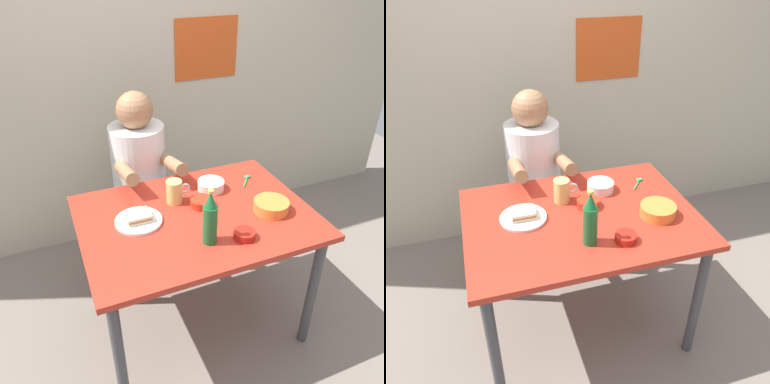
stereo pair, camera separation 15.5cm
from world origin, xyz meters
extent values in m
plane|color=slate|center=(0.00, 0.00, 0.00)|extent=(6.00, 6.00, 0.00)
cube|color=#BCB299|center=(0.00, 1.05, 1.30)|extent=(4.40, 0.08, 2.60)
cube|color=#CC4C19|center=(0.50, 1.01, 1.27)|extent=(0.44, 0.01, 0.38)
cube|color=#B72D1E|center=(0.00, 0.00, 0.72)|extent=(1.10, 0.80, 0.03)
cylinder|color=#3F3F44|center=(-0.49, -0.34, 0.35)|extent=(0.05, 0.05, 0.71)
cylinder|color=#3F3F44|center=(0.49, -0.34, 0.35)|extent=(0.05, 0.05, 0.71)
cylinder|color=#3F3F44|center=(-0.49, 0.34, 0.35)|extent=(0.05, 0.05, 0.71)
cylinder|color=#3F3F44|center=(0.49, 0.34, 0.35)|extent=(0.05, 0.05, 0.71)
cylinder|color=#4C4C51|center=(-0.11, 0.63, 0.21)|extent=(0.08, 0.08, 0.41)
cylinder|color=maroon|center=(-0.11, 0.63, 0.43)|extent=(0.34, 0.34, 0.04)
cylinder|color=white|center=(-0.11, 0.63, 0.71)|extent=(0.32, 0.32, 0.52)
sphere|color=#A0704C|center=(-0.11, 0.63, 1.06)|extent=(0.21, 0.21, 0.21)
cylinder|color=#A0704C|center=(-0.24, 0.38, 0.82)|extent=(0.07, 0.31, 0.14)
cylinder|color=#A0704C|center=(0.02, 0.38, 0.82)|extent=(0.07, 0.31, 0.14)
cylinder|color=silver|center=(-0.27, 0.05, 0.75)|extent=(0.22, 0.22, 0.01)
cube|color=beige|center=(-0.27, 0.05, 0.76)|extent=(0.11, 0.09, 0.01)
cube|color=#9E592D|center=(-0.27, 0.05, 0.77)|extent=(0.11, 0.09, 0.01)
cube|color=beige|center=(-0.27, 0.05, 0.78)|extent=(0.11, 0.09, 0.01)
cylinder|color=#D1BC66|center=(-0.06, 0.15, 0.80)|extent=(0.08, 0.08, 0.12)
torus|color=silver|center=(0.00, 0.15, 0.81)|extent=(0.06, 0.01, 0.06)
cylinder|color=#19602D|center=(-0.02, -0.21, 0.83)|extent=(0.06, 0.06, 0.18)
cone|color=#19602D|center=(-0.02, -0.21, 0.95)|extent=(0.05, 0.05, 0.07)
cylinder|color=#BFB74C|center=(-0.02, -0.21, 1.00)|extent=(0.03, 0.03, 0.01)
cylinder|color=#B21E14|center=(0.13, -0.24, 0.76)|extent=(0.10, 0.10, 0.03)
cylinder|color=maroon|center=(0.13, -0.24, 0.76)|extent=(0.08, 0.08, 0.02)
cylinder|color=red|center=(0.05, 0.06, 0.76)|extent=(0.11, 0.11, 0.04)
cylinder|color=#A33521|center=(0.05, 0.06, 0.77)|extent=(0.09, 0.09, 0.02)
cylinder|color=orange|center=(0.35, -0.10, 0.77)|extent=(0.17, 0.17, 0.05)
cylinder|color=#B25B2D|center=(0.35, -0.10, 0.78)|extent=(0.14, 0.14, 0.02)
cylinder|color=silver|center=(0.16, 0.19, 0.77)|extent=(0.14, 0.14, 0.05)
cylinder|color=tan|center=(0.16, 0.19, 0.78)|extent=(0.11, 0.11, 0.02)
cylinder|color=#26A559|center=(0.37, 0.18, 0.74)|extent=(0.07, 0.09, 0.01)
ellipsoid|color=#26A559|center=(0.40, 0.22, 0.75)|extent=(0.04, 0.02, 0.01)
camera|label=1|loc=(-0.60, -1.40, 1.81)|focal=36.37mm
camera|label=2|loc=(-0.45, -1.45, 1.81)|focal=36.37mm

